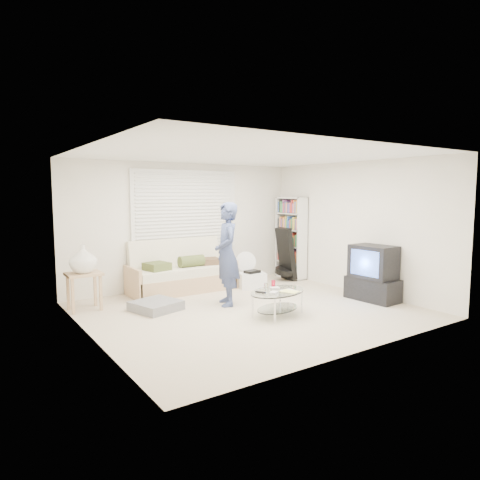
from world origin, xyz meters
TOP-DOWN VIEW (x-y plane):
  - ground at (0.00, 0.00)m, footprint 5.00×5.00m
  - room_shell at (0.00, 0.48)m, footprint 5.02×4.52m
  - window_blinds at (0.00, 2.20)m, footprint 2.32×0.08m
  - futon_sofa at (-0.29, 1.87)m, footprint 2.07×0.83m
  - grey_floor_pillow at (-1.26, 0.85)m, footprint 0.83×0.83m
  - side_table at (-2.22, 1.51)m, footprint 0.54×0.44m
  - bookshelf at (2.32, 1.67)m, footprint 0.29×0.76m
  - guitar_case at (2.03, 1.49)m, footprint 0.41×0.42m
  - floor_fan at (1.04, 1.63)m, footprint 0.44×0.28m
  - storage_bin at (0.99, 1.30)m, footprint 0.61×0.51m
  - tv_unit at (2.20, -0.69)m, footprint 0.54×0.93m
  - coffee_table at (0.19, -0.50)m, footprint 1.19×0.92m
  - standing_person at (-0.11, 0.49)m, footprint 0.61×0.74m

SIDE VIEW (x-z plane):
  - ground at x=0.00m, z-range 0.00..0.00m
  - grey_floor_pillow at x=-1.26m, z-range 0.00..0.15m
  - storage_bin at x=0.99m, z-range -0.02..0.35m
  - coffee_table at x=0.19m, z-range 0.06..0.57m
  - futon_sofa at x=-0.29m, z-range -0.17..0.84m
  - floor_fan at x=1.04m, z-range 0.06..0.76m
  - tv_unit at x=2.20m, z-range -0.01..0.97m
  - guitar_case at x=2.03m, z-range -0.06..1.08m
  - side_table at x=-2.22m, z-range 0.26..1.34m
  - standing_person at x=-0.11m, z-range 0.00..1.75m
  - bookshelf at x=2.32m, z-range 0.00..1.81m
  - window_blinds at x=0.00m, z-range 0.74..2.36m
  - room_shell at x=0.00m, z-range 0.37..2.88m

